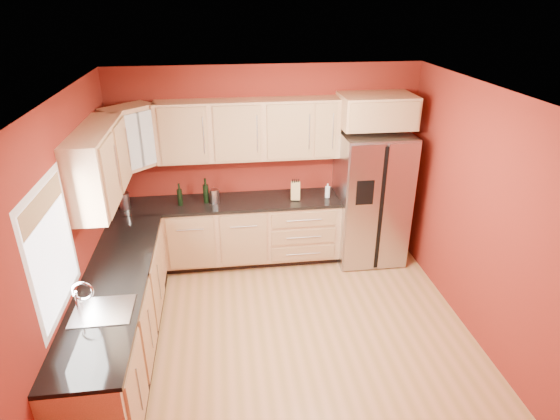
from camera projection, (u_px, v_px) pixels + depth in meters
name	position (u px, v px, depth m)	size (l,w,h in m)	color
floor	(289.00, 340.00, 5.04)	(4.00, 4.00, 0.00)	#A3763F
ceiling	(291.00, 97.00, 3.94)	(4.00, 4.00, 0.00)	silver
wall_back	(268.00, 164.00, 6.28)	(4.00, 0.04, 2.60)	maroon
wall_front	(341.00, 394.00, 2.69)	(4.00, 0.04, 2.60)	maroon
wall_left	(73.00, 246.00, 4.25)	(0.04, 4.00, 2.60)	maroon
wall_right	(485.00, 221.00, 4.72)	(0.04, 4.00, 2.60)	maroon
base_cabinets_back	(230.00, 233.00, 6.31)	(2.90, 0.60, 0.88)	#A87E51
base_cabinets_left	(120.00, 320.00, 4.65)	(0.60, 2.80, 0.88)	#A87E51
countertop_back	(229.00, 203.00, 6.11)	(2.90, 0.62, 0.04)	black
countertop_left	(114.00, 281.00, 4.46)	(0.62, 2.80, 0.04)	black
upper_cabinets_back	(249.00, 130.00, 5.88)	(2.30, 0.33, 0.75)	#A87E51
upper_cabinets_left	(99.00, 165.00, 4.70)	(0.33, 1.35, 0.75)	#A87E51
corner_upper_cabinet	(131.00, 138.00, 5.57)	(0.62, 0.33, 0.75)	#A87E51
over_fridge_cabinet	(377.00, 111.00, 5.85)	(0.92, 0.60, 0.40)	#A87E51
refrigerator	(371.00, 198.00, 6.28)	(0.90, 0.75, 1.78)	silver
window	(52.00, 250.00, 3.70)	(0.03, 0.90, 1.00)	white
sink_faucet	(100.00, 297.00, 3.94)	(0.50, 0.42, 0.30)	white
canister_left	(124.00, 201.00, 5.85)	(0.13, 0.13, 0.21)	silver
canister_right	(215.00, 196.00, 6.01)	(0.12, 0.12, 0.19)	silver
wine_bottle_a	(180.00, 194.00, 5.93)	(0.07, 0.07, 0.30)	black
wine_bottle_b	(206.00, 190.00, 6.00)	(0.07, 0.07, 0.33)	black
knife_block	(295.00, 191.00, 6.12)	(0.12, 0.11, 0.24)	tan
soap_dispenser	(327.00, 191.00, 6.18)	(0.06, 0.06, 0.19)	white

